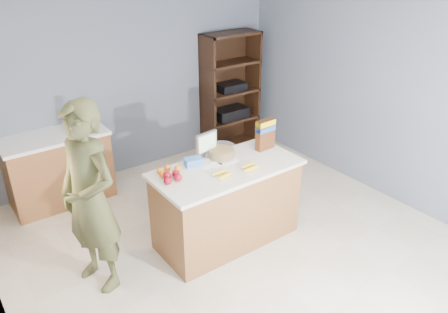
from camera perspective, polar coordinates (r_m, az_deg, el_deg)
floor at (r=4.78m, az=2.53°, el=-12.34°), size 4.50×5.00×0.02m
walls at (r=3.97m, az=3.00°, el=6.66°), size 4.52×5.02×2.51m
counter_peninsula at (r=4.74m, az=0.36°, el=-6.58°), size 1.56×0.76×0.90m
back_cabinet at (r=5.81m, az=-20.78°, el=-1.45°), size 1.24×0.62×0.90m
shelving_unit at (r=6.89m, az=0.60°, el=8.28°), size 0.90×0.40×1.80m
person at (r=4.08m, az=-17.11°, el=-5.37°), size 0.63×0.78×1.84m
knife_block at (r=5.63m, az=-18.82°, el=4.33°), size 0.12×0.10×0.31m
envelopes at (r=4.55m, az=-0.47°, el=-0.98°), size 0.43×0.16×0.00m
bananas at (r=4.38m, az=1.65°, el=-1.86°), size 0.53×0.17×0.04m
apples at (r=4.25m, az=-6.79°, el=-2.65°), size 0.21×0.17×0.08m
oranges at (r=4.38m, az=-7.24°, el=-1.85°), size 0.25×0.20×0.07m
blue_carton at (r=4.52m, az=-4.03°, el=-0.69°), size 0.20×0.15×0.08m
salad_bowl at (r=4.67m, az=-0.32°, el=0.56°), size 0.30×0.30×0.13m
tv at (r=4.64m, az=-2.30°, el=1.73°), size 0.28×0.12×0.28m
cereal_box at (r=4.83m, az=5.43°, el=3.14°), size 0.23×0.09×0.34m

